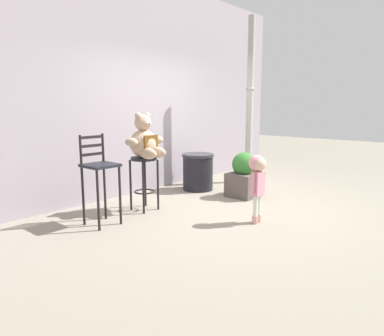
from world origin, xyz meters
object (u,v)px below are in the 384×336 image
child_walking (258,174)px  lamppost (249,117)px  bar_chair_empty (99,172)px  trash_bin (198,172)px  teddy_bear (145,141)px  bar_stool_with_teddy (144,173)px  planter_with_shrub (244,176)px

child_walking → lamppost: size_ratio=0.28×
child_walking → bar_chair_empty: (-1.37, 1.48, 0.04)m
trash_bin → teddy_bear: bearing=-169.7°
lamppost → bar_chair_empty: 3.54m
bar_stool_with_teddy → child_walking: size_ratio=0.87×
bar_stool_with_teddy → planter_with_shrub: (1.62, -0.66, -0.21)m
trash_bin → lamppost: 1.56m
lamppost → planter_with_shrub: bearing=-150.8°
bar_chair_empty → bar_stool_with_teddy: bearing=5.0°
bar_stool_with_teddy → planter_with_shrub: 1.76m
trash_bin → bar_chair_empty: bar_chair_empty is taller
bar_stool_with_teddy → lamppost: (2.69, -0.06, 0.73)m
teddy_bear → lamppost: 2.70m
child_walking → bar_stool_with_teddy: bearing=157.0°
child_walking → lamppost: bearing=82.0°
planter_with_shrub → teddy_bear: bearing=158.8°
bar_chair_empty → planter_with_shrub: bearing=-13.7°
child_walking → lamppost: lamppost is taller
bar_stool_with_teddy → teddy_bear: (-0.00, -0.03, 0.46)m
bar_chair_empty → planter_with_shrub: bar_chair_empty is taller
bar_stool_with_teddy → lamppost: 2.79m
bar_stool_with_teddy → bar_chair_empty: (-0.80, -0.07, 0.13)m
bar_stool_with_teddy → lamppost: bearing=-1.3°
teddy_bear → lamppost: (2.69, -0.03, 0.27)m
bar_chair_empty → planter_with_shrub: 2.51m
bar_stool_with_teddy → planter_with_shrub: bar_stool_with_teddy is taller
child_walking → lamppost: 2.67m
teddy_bear → bar_chair_empty: bearing=-177.3°
bar_stool_with_teddy → planter_with_shrub: bearing=-22.2°
bar_stool_with_teddy → teddy_bear: bearing=-90.0°
trash_bin → lamppost: size_ratio=0.21×
trash_bin → planter_with_shrub: size_ratio=0.88×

